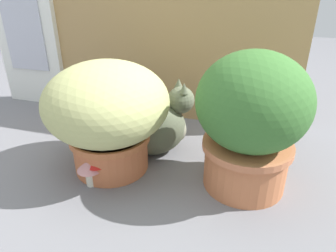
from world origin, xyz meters
TOP-DOWN VIEW (x-y plane):
  - ground_plane at (0.00, 0.00)m, footprint 6.00×6.00m
  - cardboard_backdrop at (-0.03, 0.57)m, footprint 1.24×0.03m
  - window_panel_white at (-0.82, 0.54)m, footprint 0.37×0.05m
  - grass_planter at (-0.11, 0.04)m, footprint 0.45×0.45m
  - leafy_planter at (0.39, 0.08)m, footprint 0.37×0.37m
  - cat at (0.03, 0.20)m, footprint 0.37×0.29m
  - mushroom_ornament_red at (-0.11, -0.07)m, footprint 0.08×0.08m
  - mushroom_ornament_pink at (-0.13, -0.09)m, footprint 0.09×0.09m

SIDE VIEW (x-z plane):
  - ground_plane at x=0.00m, z-range 0.00..0.00m
  - mushroom_ornament_pink at x=-0.13m, z-range 0.02..0.13m
  - mushroom_ornament_red at x=-0.11m, z-range 0.02..0.14m
  - cat at x=0.03m, z-range -0.04..0.28m
  - grass_planter at x=-0.11m, z-range 0.03..0.45m
  - leafy_planter at x=0.39m, z-range 0.02..0.51m
  - window_panel_white at x=-0.82m, z-range 0.00..0.86m
  - cardboard_backdrop at x=-0.03m, z-range 0.00..0.97m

